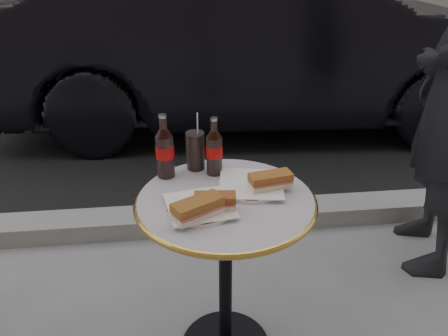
{
  "coord_description": "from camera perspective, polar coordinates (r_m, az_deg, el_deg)",
  "views": [
    {
      "loc": [
        -0.15,
        -1.27,
        1.5
      ],
      "look_at": [
        0.0,
        0.05,
        0.82
      ],
      "focal_mm": 35.0,
      "sensor_mm": 36.0,
      "label": 1
    }
  ],
  "objects": [
    {
      "name": "plate_right",
      "position": [
        1.55,
        3.51,
        -2.31
      ],
      "size": [
        0.3,
        0.3,
        0.01
      ],
      "primitive_type": "cylinder",
      "rotation": [
        0.0,
        0.0,
        -0.32
      ],
      "color": "white",
      "rests_on": "bistro_table"
    },
    {
      "name": "cola_bottle_right",
      "position": [
        1.59,
        -1.29,
        2.86
      ],
      "size": [
        0.06,
        0.06,
        0.22
      ],
      "primitive_type": null,
      "rotation": [
        0.0,
        0.0,
        -0.01
      ],
      "color": "black",
      "rests_on": "bistro_table"
    },
    {
      "name": "parked_car",
      "position": [
        4.0,
        4.95,
        16.27
      ],
      "size": [
        1.84,
        4.66,
        1.51
      ],
      "primitive_type": "imported",
      "rotation": [
        0.0,
        0.0,
        1.52
      ],
      "color": "black",
      "rests_on": "ground"
    },
    {
      "name": "plate_left",
      "position": [
        1.42,
        -3.16,
        -5.17
      ],
      "size": [
        0.22,
        0.22,
        0.01
      ],
      "primitive_type": "cylinder",
      "rotation": [
        0.0,
        0.0,
        -0.01
      ],
      "color": "silver",
      "rests_on": "bistro_table"
    },
    {
      "name": "bistro_table",
      "position": [
        1.7,
        0.19,
        -14.49
      ],
      "size": [
        0.62,
        0.62,
        0.73
      ],
      "primitive_type": null,
      "color": "#BAB2C4",
      "rests_on": "ground"
    },
    {
      "name": "curb",
      "position": [
        2.61,
        -2.09,
        -6.61
      ],
      "size": [
        40.0,
        0.2,
        0.12
      ],
      "primitive_type": "cube",
      "color": "gray",
      "rests_on": "ground"
    },
    {
      "name": "sandwich_right",
      "position": [
        1.52,
        6.07,
        -1.72
      ],
      "size": [
        0.16,
        0.1,
        0.05
      ],
      "primitive_type": "cube",
      "rotation": [
        0.0,
        0.0,
        0.19
      ],
      "color": "#985526",
      "rests_on": "plate_right"
    },
    {
      "name": "cola_bottle_left",
      "position": [
        1.58,
        -7.77,
        2.85
      ],
      "size": [
        0.08,
        0.08,
        0.24
      ],
      "primitive_type": null,
      "rotation": [
        0.0,
        0.0,
        0.16
      ],
      "color": "black",
      "rests_on": "bistro_table"
    },
    {
      "name": "asphalt_road",
      "position": [
        6.44,
        -5.04,
        13.58
      ],
      "size": [
        40.0,
        8.0,
        0.0
      ],
      "primitive_type": "cube",
      "color": "black",
      "rests_on": "ground"
    },
    {
      "name": "cola_glass",
      "position": [
        1.65,
        -3.75,
        2.3
      ],
      "size": [
        0.09,
        0.09,
        0.15
      ],
      "primitive_type": "cylinder",
      "rotation": [
        0.0,
        0.0,
        0.35
      ],
      "color": "black",
      "rests_on": "bistro_table"
    },
    {
      "name": "sandwich_left_a",
      "position": [
        1.35,
        -3.44,
        -5.39
      ],
      "size": [
        0.18,
        0.14,
        0.06
      ],
      "primitive_type": "cube",
      "rotation": [
        0.0,
        0.0,
        0.51
      ],
      "color": "brown",
      "rests_on": "plate_left"
    },
    {
      "name": "sandwich_left_b",
      "position": [
        1.4,
        -1.18,
        -4.44
      ],
      "size": [
        0.14,
        0.07,
        0.05
      ],
      "primitive_type": "cube",
      "rotation": [
        0.0,
        0.0,
        -0.09
      ],
      "color": "brown",
      "rests_on": "plate_left"
    }
  ]
}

